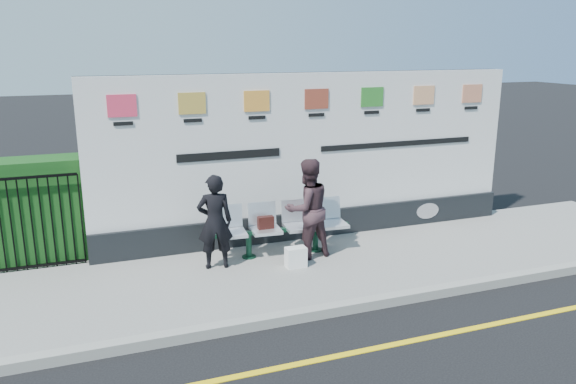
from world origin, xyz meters
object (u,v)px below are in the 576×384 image
(woman_left, at_px, (215,222))
(billboard, at_px, (314,168))
(bench, at_px, (283,240))
(woman_right, at_px, (307,209))

(woman_left, bearing_deg, billboard, -148.85)
(bench, relative_size, woman_right, 1.34)
(billboard, distance_m, bench, 1.55)
(billboard, xyz_separation_m, woman_left, (-2.07, -0.92, -0.53))
(bench, height_order, woman_right, woman_right)
(woman_left, height_order, woman_right, woman_right)
(billboard, bearing_deg, bench, -140.05)
(billboard, relative_size, woman_left, 5.22)
(bench, xyz_separation_m, woman_right, (0.35, -0.25, 0.60))
(bench, xyz_separation_m, woman_left, (-1.20, -0.19, 0.52))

